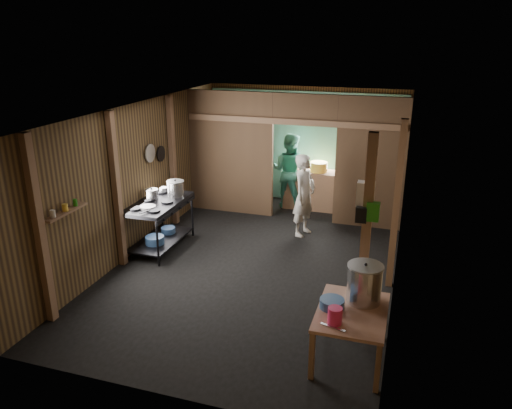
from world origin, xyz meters
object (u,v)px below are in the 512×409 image
(pink_bucket, at_px, (335,316))
(yellow_tub, at_px, (319,167))
(stock_pot, at_px, (364,284))
(cook, at_px, (304,195))
(stove_pot_large, at_px, (176,189))
(prep_table, at_px, (350,334))
(gas_range, at_px, (160,225))

(pink_bucket, height_order, yellow_tub, yellow_tub)
(stock_pot, xyz_separation_m, cook, (-1.47, 3.37, -0.09))
(stove_pot_large, height_order, pink_bucket, stove_pot_large)
(prep_table, xyz_separation_m, cook, (-1.37, 3.63, 0.47))
(stove_pot_large, height_order, stock_pot, stove_pot_large)
(gas_range, xyz_separation_m, stock_pot, (3.81, -1.96, 0.44))
(pink_bucket, distance_m, yellow_tub, 5.65)
(yellow_tub, bearing_deg, stove_pot_large, -129.50)
(prep_table, height_order, pink_bucket, pink_bucket)
(cook, bearing_deg, prep_table, -143.04)
(prep_table, xyz_separation_m, stove_pot_large, (-3.54, 2.58, 0.70))
(gas_range, xyz_separation_m, yellow_tub, (2.31, 2.96, 0.51))
(yellow_tub, bearing_deg, cook, -89.15)
(stove_pot_large, relative_size, pink_bucket, 1.62)
(gas_range, xyz_separation_m, cook, (2.34, 1.42, 0.35))
(stove_pot_large, xyz_separation_m, stock_pot, (3.64, -2.32, -0.14))
(stove_pot_large, height_order, cook, cook)
(prep_table, bearing_deg, stove_pot_large, 143.90)
(gas_range, bearing_deg, prep_table, -30.85)
(gas_range, height_order, prep_table, gas_range)
(pink_bucket, distance_m, cook, 4.15)
(prep_table, xyz_separation_m, yellow_tub, (-1.40, 5.18, 0.63))
(yellow_tub, distance_m, cook, 1.56)
(cook, bearing_deg, stock_pot, -140.20)
(gas_range, bearing_deg, cook, 31.25)
(stove_pot_large, bearing_deg, prep_table, -36.10)
(stock_pot, xyz_separation_m, pink_bucket, (-0.25, -0.59, -0.13))
(stock_pot, height_order, pink_bucket, stock_pot)
(prep_table, xyz_separation_m, stock_pot, (0.10, 0.26, 0.56))
(prep_table, height_order, stove_pot_large, stove_pot_large)
(prep_table, relative_size, stove_pot_large, 3.48)
(prep_table, xyz_separation_m, pink_bucket, (-0.16, -0.33, 0.43))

